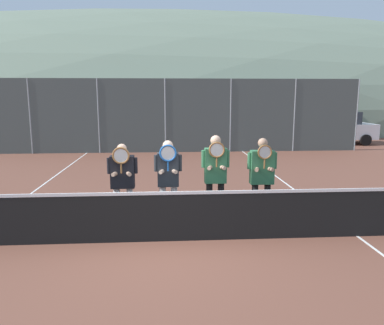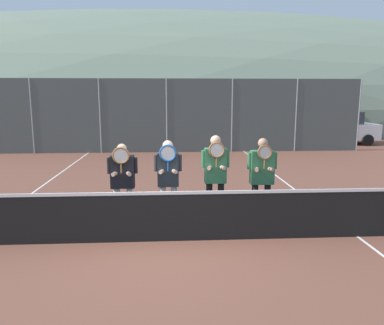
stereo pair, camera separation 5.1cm
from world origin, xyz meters
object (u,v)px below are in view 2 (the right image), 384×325
object	(u,v)px
player_rightmost	(262,174)
car_right_of_center	(335,127)
car_left_of_center	(148,129)
player_center_left	(168,176)
player_center_right	(215,173)
player_leftmost	(123,178)
car_far_left	(52,128)
car_center	(246,129)

from	to	relation	value
player_rightmost	car_right_of_center	bearing A→B (deg)	60.42
car_left_of_center	car_right_of_center	distance (m)	10.12
player_center_left	player_center_right	distance (m)	0.95
player_leftmost	player_rightmost	distance (m)	2.80
player_center_left	player_leftmost	bearing A→B (deg)	178.11
car_far_left	car_right_of_center	bearing A→B (deg)	0.64
player_rightmost	car_center	xyz separation A→B (m)	(2.20, 12.29, -0.17)
car_right_of_center	car_left_of_center	bearing A→B (deg)	-177.19
car_far_left	car_right_of_center	distance (m)	15.11
player_rightmost	car_far_left	bearing A→B (deg)	122.50
player_leftmost	car_right_of_center	xyz separation A→B (m)	(9.97, 12.61, -0.10)
player_leftmost	car_far_left	bearing A→B (deg)	112.46
player_rightmost	car_center	size ratio (longest dim) A/B	0.42
player_rightmost	car_far_left	world-z (taller)	car_far_left
player_center_left	car_center	world-z (taller)	player_center_left
player_center_right	car_left_of_center	size ratio (longest dim) A/B	0.40
car_center	player_rightmost	bearing A→B (deg)	-100.16
car_left_of_center	car_center	bearing A→B (deg)	1.68
player_center_right	car_right_of_center	bearing A→B (deg)	57.22
player_rightmost	car_center	distance (m)	12.48
player_leftmost	car_left_of_center	distance (m)	12.11
player_center_left	car_right_of_center	size ratio (longest dim) A/B	0.41
player_leftmost	player_rightmost	bearing A→B (deg)	-0.46
player_center_right	player_rightmost	world-z (taller)	player_center_right
player_leftmost	car_center	distance (m)	13.25
car_center	player_center_right	bearing A→B (deg)	-104.40
player_center_right	car_center	bearing A→B (deg)	75.60
player_leftmost	player_center_right	bearing A→B (deg)	0.27
player_leftmost	player_center_left	size ratio (longest dim) A/B	0.96
player_center_right	car_center	distance (m)	12.65
player_leftmost	car_far_left	xyz separation A→B (m)	(-5.14, 12.44, -0.06)
player_center_left	car_far_left	xyz separation A→B (m)	(-6.05, 12.47, -0.10)
player_center_left	car_left_of_center	world-z (taller)	car_left_of_center
player_center_right	car_far_left	xyz separation A→B (m)	(-7.00, 12.43, -0.14)
player_leftmost	car_far_left	distance (m)	13.46
car_left_of_center	player_leftmost	bearing A→B (deg)	-89.33
car_left_of_center	car_far_left	bearing A→B (deg)	176.24
car_far_left	car_right_of_center	world-z (taller)	car_far_left
car_center	car_far_left	bearing A→B (deg)	178.99
car_center	player_leftmost	bearing A→B (deg)	-112.19
car_left_of_center	car_center	xyz separation A→B (m)	(5.14, 0.15, -0.02)
car_far_left	car_center	size ratio (longest dim) A/B	0.93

